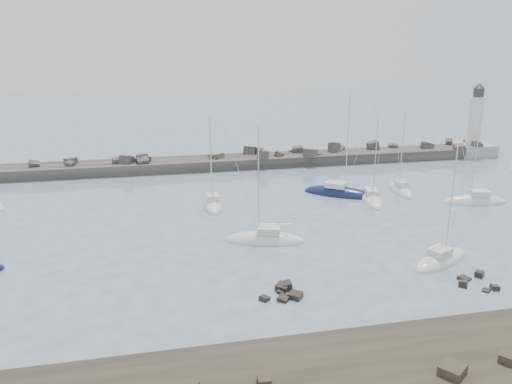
# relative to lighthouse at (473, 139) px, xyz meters

# --- Properties ---
(ground) EXTENTS (400.00, 400.00, 0.00)m
(ground) POSITION_rel_lighthouse_xyz_m (-47.00, -38.00, -3.09)
(ground) COLOR slate
(ground) RESTS_ON ground
(rock_shelf) EXTENTS (140.00, 12.00, 1.82)m
(rock_shelf) POSITION_rel_lighthouse_xyz_m (-47.09, -60.01, -3.08)
(rock_shelf) COLOR black
(rock_shelf) RESTS_ON ground
(rock_cluster_near) EXTENTS (4.10, 3.29, 1.14)m
(rock_cluster_near) POSITION_rel_lighthouse_xyz_m (-50.77, -47.30, -2.95)
(rock_cluster_near) COLOR black
(rock_cluster_near) RESTS_ON ground
(rock_cluster_far) EXTENTS (3.78, 3.76, 1.12)m
(rock_cluster_far) POSITION_rel_lighthouse_xyz_m (-33.07, -48.81, -3.05)
(rock_cluster_far) COLOR black
(rock_cluster_far) RESTS_ON ground
(breakwater) EXTENTS (115.00, 7.69, 5.18)m
(breakwater) POSITION_rel_lighthouse_xyz_m (-54.06, 0.01, -2.79)
(breakwater) COLOR #312F2C
(breakwater) RESTS_ON ground
(lighthouse) EXTENTS (7.00, 7.00, 14.60)m
(lighthouse) POSITION_rel_lighthouse_xyz_m (0.00, 0.00, 0.00)
(lighthouse) COLOR gray
(lighthouse) RESTS_ON ground
(sailboat_3) EXTENTS (2.89, 8.25, 13.01)m
(sailboat_3) POSITION_rel_lighthouse_xyz_m (-53.92, -21.11, -2.94)
(sailboat_3) COLOR silver
(sailboat_3) RESTS_ON ground
(sailboat_4) EXTENTS (9.31, 5.01, 14.16)m
(sailboat_4) POSITION_rel_lighthouse_xyz_m (-49.79, -35.04, -2.94)
(sailboat_4) COLOR silver
(sailboat_4) RESTS_ON ground
(sailboat_5) EXTENTS (4.17, 8.57, 13.02)m
(sailboat_5) POSITION_rel_lighthouse_xyz_m (-31.81, -23.56, -2.95)
(sailboat_5) COLOR silver
(sailboat_5) RESTS_ON ground
(sailboat_6) EXTENTS (8.48, 6.02, 13.02)m
(sailboat_6) POSITION_rel_lighthouse_xyz_m (-33.48, -43.94, -2.96)
(sailboat_6) COLOR silver
(sailboat_6) RESTS_ON ground
(sailboat_7) EXTENTS (10.46, 8.71, 16.48)m
(sailboat_7) POSITION_rel_lighthouse_xyz_m (-35.22, -19.89, -2.95)
(sailboat_7) COLOR #0E183B
(sailboat_7) RESTS_ON ground
(sailboat_8) EXTENTS (9.18, 4.22, 14.09)m
(sailboat_8) POSITION_rel_lighthouse_xyz_m (-18.09, -27.42, -2.94)
(sailboat_8) COLOR silver
(sailboat_8) RESTS_ON ground
(sailboat_9) EXTENTS (3.32, 8.07, 12.62)m
(sailboat_9) POSITION_rel_lighthouse_xyz_m (-25.65, -20.24, -2.94)
(sailboat_9) COLOR silver
(sailboat_9) RESTS_ON ground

